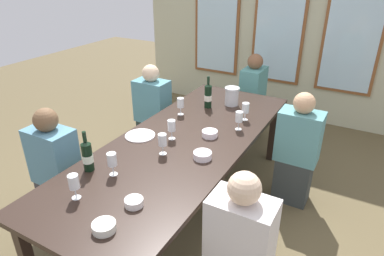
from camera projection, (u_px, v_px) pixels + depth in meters
The scene contains 23 objects.
ground_plane at pixel (183, 209), 3.23m from camera, with size 12.00×12.00×0.00m, color brown.
back_wall_with_windows at pixel (281, 15), 4.68m from camera, with size 4.25×0.10×2.90m.
dining_table at pixel (183, 147), 2.93m from camera, with size 1.05×2.79×0.74m.
white_plate_0 at pixel (140, 136), 2.98m from camera, with size 0.26×0.26×0.01m, color white.
metal_pitcher at pixel (232, 96), 3.59m from camera, with size 0.16×0.16×0.19m.
wine_bottle_0 at pixel (87, 156), 2.45m from camera, with size 0.08×0.08×0.31m.
wine_bottle_1 at pixel (208, 96), 3.51m from camera, with size 0.08×0.08×0.33m.
tasting_bowl_0 at pixel (104, 227), 1.93m from camera, with size 0.14×0.14×0.05m, color white.
tasting_bowl_1 at pixel (203, 155), 2.64m from camera, with size 0.14×0.14×0.05m, color white.
tasting_bowl_2 at pixel (134, 202), 2.13m from camera, with size 0.12×0.12×0.05m, color white.
tasting_bowl_3 at pixel (210, 134), 2.97m from camera, with size 0.14×0.14×0.05m, color white.
wine_glass_0 at pixel (74, 183), 2.16m from camera, with size 0.07×0.07×0.17m.
wine_glass_1 at pixel (172, 126), 2.89m from camera, with size 0.07×0.07×0.17m.
wine_glass_2 at pixel (162, 141), 2.66m from camera, with size 0.07×0.07×0.17m.
wine_glass_3 at pixel (239, 118), 3.05m from camera, with size 0.07×0.07×0.17m.
wine_glass_4 at pixel (246, 108), 3.23m from camera, with size 0.07×0.07×0.17m.
wine_glass_5 at pixel (180, 103), 3.35m from camera, with size 0.07×0.07×0.17m.
wine_glass_6 at pixel (112, 161), 2.40m from camera, with size 0.07×0.07×0.17m.
seated_person_0 at pixel (153, 114), 3.93m from camera, with size 0.38×0.24×1.11m.
seated_person_1 at pixel (297, 152), 3.16m from camera, with size 0.38×0.24×1.11m.
seated_person_2 at pixel (57, 173), 2.85m from camera, with size 0.38×0.24×1.11m.
seated_person_3 at pixel (239, 255), 2.06m from camera, with size 0.38×0.24×1.11m.
seated_person_4 at pixel (252, 99), 4.36m from camera, with size 0.24×0.38×1.11m.
Camera 1 is at (1.32, -2.19, 2.12)m, focal length 31.94 mm.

